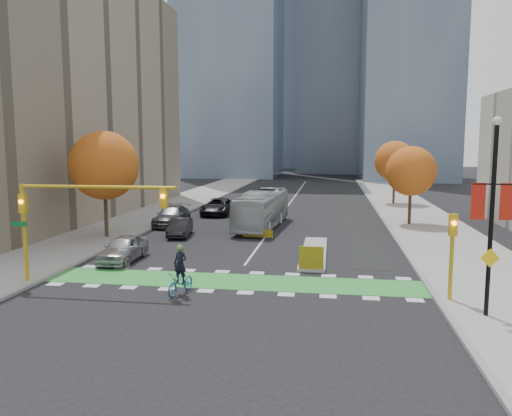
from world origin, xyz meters
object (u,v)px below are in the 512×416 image
(parked_car_c, at_px, (172,216))
(parked_car_d, at_px, (218,207))
(traffic_signal_west, at_px, (70,208))
(traffic_signal_east, at_px, (452,244))
(tree_west, at_px, (104,165))
(tree_east_near, at_px, (411,171))
(banner_lamppost, at_px, (492,209))
(bus, at_px, (262,209))
(tree_east_far, at_px, (395,161))
(parked_car_a, at_px, (123,248))
(parked_car_b, at_px, (180,227))
(cyclist, at_px, (181,278))
(hazard_board, at_px, (311,258))

(parked_car_c, xyz_separation_m, parked_car_d, (2.50, 7.41, -0.02))
(traffic_signal_west, distance_m, traffic_signal_east, 18.48)
(tree_west, distance_m, tree_east_near, 26.01)
(banner_lamppost, height_order, bus, banner_lamppost)
(tree_east_far, relative_size, parked_car_a, 1.61)
(tree_east_near, xyz_separation_m, parked_car_c, (-21.00, -3.23, -4.01))
(parked_car_a, height_order, parked_car_d, parked_car_d)
(parked_car_c, bearing_deg, parked_car_d, 68.62)
(banner_lamppost, xyz_separation_m, bus, (-12.40, 21.52, -3.01))
(banner_lamppost, relative_size, parked_car_c, 1.41)
(parked_car_b, bearing_deg, parked_car_c, 106.90)
(tree_east_far, relative_size, parked_car_c, 1.30)
(traffic_signal_west, relative_size, banner_lamppost, 1.03)
(tree_east_near, distance_m, banner_lamppost, 24.51)
(tree_east_near, bearing_deg, tree_west, -157.38)
(tree_west, xyz_separation_m, parked_car_d, (5.50, 14.19, -4.78))
(cyclist, relative_size, parked_car_a, 0.51)
(traffic_signal_west, relative_size, parked_car_a, 1.80)
(tree_west, xyz_separation_m, traffic_signal_east, (22.50, -12.51, -2.88))
(banner_lamppost, bearing_deg, cyclist, 173.87)
(tree_east_far, relative_size, traffic_signal_east, 1.87)
(tree_east_far, height_order, cyclist, tree_east_far)
(parked_car_a, relative_size, parked_car_b, 1.11)
(tree_east_near, relative_size, parked_car_d, 1.17)
(tree_east_far, relative_size, banner_lamppost, 0.92)
(banner_lamppost, relative_size, parked_car_d, 1.37)
(tree_east_near, bearing_deg, hazard_board, -114.20)
(parked_car_a, bearing_deg, tree_east_far, 58.07)
(parked_car_a, bearing_deg, hazard_board, -4.53)
(traffic_signal_west, xyz_separation_m, cyclist, (5.87, -0.54, -3.22))
(hazard_board, relative_size, banner_lamppost, 0.17)
(hazard_board, height_order, traffic_signal_east, traffic_signal_east)
(tree_west, xyz_separation_m, banner_lamppost, (23.50, -14.50, -1.01))
(cyclist, xyz_separation_m, parked_car_a, (-5.54, 6.05, -0.00))
(tree_east_far, xyz_separation_m, banner_lamppost, (-1.00, -40.50, -0.63))
(banner_lamppost, bearing_deg, tree_east_near, 88.83)
(tree_east_near, height_order, parked_car_b, tree_east_near)
(traffic_signal_east, bearing_deg, cyclist, -177.54)
(traffic_signal_east, distance_m, banner_lamppost, 2.92)
(cyclist, bearing_deg, banner_lamppost, 9.15)
(hazard_board, xyz_separation_m, parked_car_c, (-13.00, 14.57, 0.05))
(parked_car_a, bearing_deg, banner_lamppost, -22.03)
(tree_west, xyz_separation_m, traffic_signal_west, (4.07, -12.51, -1.58))
(cyclist, bearing_deg, tree_west, 142.57)
(cyclist, bearing_deg, traffic_signal_west, -169.95)
(tree_east_near, bearing_deg, parked_car_c, -171.26)
(cyclist, height_order, bus, bus)
(tree_west, relative_size, parked_car_d, 1.36)
(parked_car_c, bearing_deg, hazard_board, -51.01)
(parked_car_b, bearing_deg, tree_east_far, 43.79)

